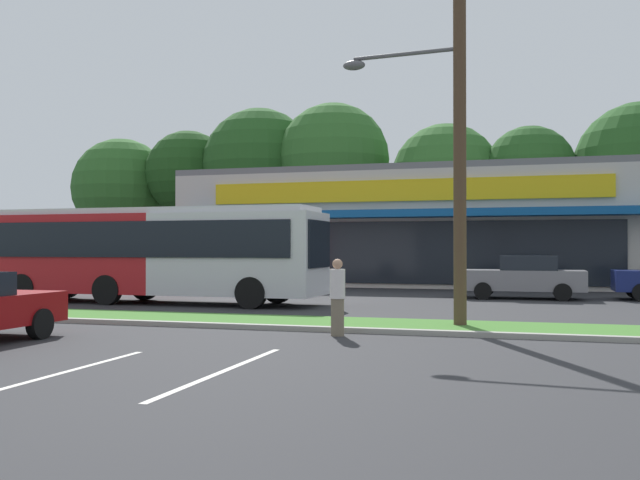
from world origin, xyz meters
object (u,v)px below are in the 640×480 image
utility_pole (453,120)px  car_0 (524,277)px  pedestrian_by_pole (337,297)px  city_bus (150,252)px

utility_pole → car_0: 11.59m
pedestrian_by_pole → utility_pole: bearing=-44.0°
city_bus → pedestrian_by_pole: city_bus is taller
city_bus → car_0: size_ratio=2.75×
pedestrian_by_pole → city_bus: bearing=57.1°
car_0 → city_bus: bearing=24.7°
city_bus → car_0: city_bus is taller
car_0 → pedestrian_by_pole: (-3.80, -12.65, 0.02)m
utility_pole → car_0: (1.51, 10.74, -4.08)m
city_bus → pedestrian_by_pole: (8.58, -6.95, -0.93)m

